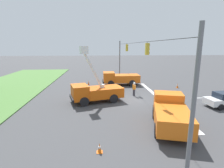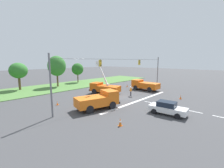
% 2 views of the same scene
% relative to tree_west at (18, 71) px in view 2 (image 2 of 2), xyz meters
% --- Properties ---
extents(ground_plane, '(200.00, 200.00, 0.00)m').
position_rel_tree_west_xyz_m(ground_plane, '(10.38, -20.53, -4.22)').
color(ground_plane, '#424244').
extents(grass_verge, '(56.00, 12.00, 0.10)m').
position_rel_tree_west_xyz_m(grass_verge, '(10.38, -2.53, -4.17)').
color(grass_verge, '#517F3D').
rests_on(grass_verge, ground).
extents(lane_markings, '(17.60, 15.25, 0.01)m').
position_rel_tree_west_xyz_m(lane_markings, '(10.38, -25.38, -4.22)').
color(lane_markings, silver).
rests_on(lane_markings, ground).
extents(signal_gantry, '(26.20, 0.33, 7.20)m').
position_rel_tree_west_xyz_m(signal_gantry, '(10.31, -20.54, 0.03)').
color(signal_gantry, slate).
rests_on(signal_gantry, ground).
extents(tree_west, '(3.58, 3.90, 5.94)m').
position_rel_tree_west_xyz_m(tree_west, '(0.00, 0.00, 0.00)').
color(tree_west, brown).
rests_on(tree_west, ground).
extents(tree_centre, '(4.27, 4.06, 7.52)m').
position_rel_tree_west_xyz_m(tree_centre, '(7.62, -2.26, 0.85)').
color(tree_centre, brown).
rests_on(tree_centre, ground).
extents(tree_east, '(3.37, 3.29, 5.63)m').
position_rel_tree_west_xyz_m(tree_east, '(15.17, 0.17, -0.30)').
color(tree_east, brown).
rests_on(tree_east, ground).
extents(utility_truck_bucket_lift, '(3.97, 6.28, 6.25)m').
position_rel_tree_west_xyz_m(utility_truck_bucket_lift, '(9.93, -16.12, -2.95)').
color(utility_truck_bucket_lift, '#D6560F').
rests_on(utility_truck_bucket_lift, ground).
extents(utility_truck_support_near, '(2.60, 5.99, 2.13)m').
position_rel_tree_west_xyz_m(utility_truck_support_near, '(18.48, -20.01, -3.09)').
color(utility_truck_support_near, orange).
rests_on(utility_truck_support_near, ground).
extents(utility_truck_support_far, '(6.20, 3.86, 2.31)m').
position_rel_tree_west_xyz_m(utility_truck_support_far, '(3.07, -22.09, -3.04)').
color(utility_truck_support_far, orange).
rests_on(utility_truck_support_far, ground).
extents(sedan_white, '(2.23, 4.45, 1.56)m').
position_rel_tree_west_xyz_m(sedan_white, '(7.14, -29.79, -3.43)').
color(sedan_white, white).
rests_on(sedan_white, ground).
extents(road_worker, '(0.61, 0.37, 1.77)m').
position_rel_tree_west_xyz_m(road_worker, '(11.94, -21.02, -3.22)').
color(road_worker, '#383842').
rests_on(road_worker, ground).
extents(traffic_cone_foreground_left, '(0.36, 0.36, 0.72)m').
position_rel_tree_west_xyz_m(traffic_cone_foreground_left, '(19.06, -14.85, -3.87)').
color(traffic_cone_foreground_left, orange).
rests_on(traffic_cone_foreground_left, ground).
extents(traffic_cone_foreground_right, '(0.36, 0.36, 0.79)m').
position_rel_tree_west_xyz_m(traffic_cone_foreground_right, '(0.80, -27.72, -3.83)').
color(traffic_cone_foreground_right, orange).
rests_on(traffic_cone_foreground_right, ground).
extents(traffic_cone_mid_left, '(0.36, 0.36, 0.61)m').
position_rel_tree_west_xyz_m(traffic_cone_mid_left, '(0.04, -16.52, -3.93)').
color(traffic_cone_mid_left, orange).
rests_on(traffic_cone_mid_left, ground).
extents(traffic_cone_mid_right, '(0.36, 0.36, 0.73)m').
position_rel_tree_west_xyz_m(traffic_cone_mid_right, '(15.73, -28.52, -3.87)').
color(traffic_cone_mid_right, orange).
rests_on(traffic_cone_mid_right, ground).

